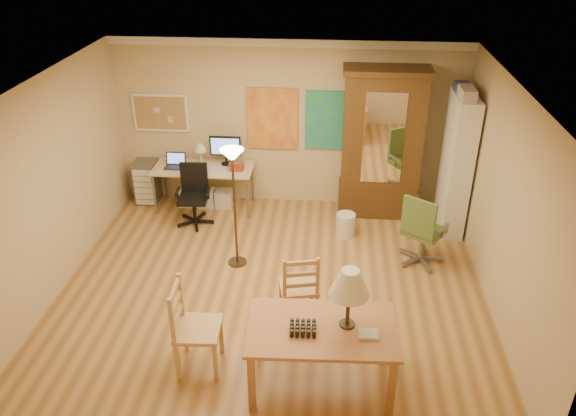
# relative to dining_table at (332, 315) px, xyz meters

# --- Properties ---
(floor) EXTENTS (5.50, 5.50, 0.00)m
(floor) POSITION_rel_dining_table_xyz_m (-0.77, 1.59, -0.89)
(floor) COLOR brown
(floor) RESTS_ON ground
(crown_molding) EXTENTS (5.50, 0.08, 0.12)m
(crown_molding) POSITION_rel_dining_table_xyz_m (-0.77, 4.05, 1.75)
(crown_molding) COLOR white
(crown_molding) RESTS_ON floor
(corkboard) EXTENTS (0.90, 0.04, 0.62)m
(corkboard) POSITION_rel_dining_table_xyz_m (-2.82, 4.06, 0.61)
(corkboard) COLOR #988147
(corkboard) RESTS_ON floor
(art_panel_left) EXTENTS (0.80, 0.04, 1.00)m
(art_panel_left) POSITION_rel_dining_table_xyz_m (-1.02, 4.06, 0.56)
(art_panel_left) COLOR yellow
(art_panel_left) RESTS_ON floor
(art_panel_right) EXTENTS (0.75, 0.04, 0.95)m
(art_panel_right) POSITION_rel_dining_table_xyz_m (-0.12, 4.06, 0.56)
(art_panel_right) COLOR teal
(art_panel_right) RESTS_ON floor
(dining_table) EXTENTS (1.53, 0.96, 1.41)m
(dining_table) POSITION_rel_dining_table_xyz_m (0.00, 0.00, 0.00)
(dining_table) COLOR #9B5932
(dining_table) RESTS_ON floor
(ladder_chair_back) EXTENTS (0.52, 0.51, 0.95)m
(ladder_chair_back) POSITION_rel_dining_table_xyz_m (-0.39, 1.01, -0.44)
(ladder_chair_back) COLOR tan
(ladder_chair_back) RESTS_ON floor
(ladder_chair_left) EXTENTS (0.49, 0.51, 1.06)m
(ladder_chair_left) POSITION_rel_dining_table_xyz_m (-1.43, 0.13, -0.39)
(ladder_chair_left) COLOR tan
(ladder_chair_left) RESTS_ON floor
(torchiere_lamp) EXTENTS (0.31, 0.31, 1.72)m
(torchiere_lamp) POSITION_rel_dining_table_xyz_m (-1.32, 2.13, 0.49)
(torchiere_lamp) COLOR #42301A
(torchiere_lamp) RESTS_ON floor
(computer_desk) EXTENTS (1.60, 0.70, 1.21)m
(computer_desk) POSITION_rel_dining_table_xyz_m (-2.08, 3.75, -0.45)
(computer_desk) COLOR beige
(computer_desk) RESTS_ON floor
(office_chair_black) EXTENTS (0.59, 0.59, 0.96)m
(office_chair_black) POSITION_rel_dining_table_xyz_m (-2.17, 3.20, -0.63)
(office_chair_black) COLOR black
(office_chair_black) RESTS_ON floor
(office_chair_green) EXTENTS (0.67, 0.67, 1.07)m
(office_chair_green) POSITION_rel_dining_table_xyz_m (1.22, 2.36, -0.60)
(office_chair_green) COLOR slate
(office_chair_green) RESTS_ON floor
(drawer_cart) EXTENTS (0.35, 0.43, 0.71)m
(drawer_cart) POSITION_rel_dining_table_xyz_m (-3.12, 3.86, -0.54)
(drawer_cart) COLOR slate
(drawer_cart) RESTS_ON floor
(armoire) EXTENTS (1.29, 0.61, 2.37)m
(armoire) POSITION_rel_dining_table_xyz_m (0.70, 3.83, 0.14)
(armoire) COLOR #3B2510
(armoire) RESTS_ON floor
(bookshelf) EXTENTS (0.32, 0.84, 2.11)m
(bookshelf) POSITION_rel_dining_table_xyz_m (1.78, 3.39, 0.16)
(bookshelf) COLOR white
(bookshelf) RESTS_ON floor
(wastebin) EXTENTS (0.29, 0.29, 0.36)m
(wastebin) POSITION_rel_dining_table_xyz_m (0.19, 3.01, -0.71)
(wastebin) COLOR silver
(wastebin) RESTS_ON floor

